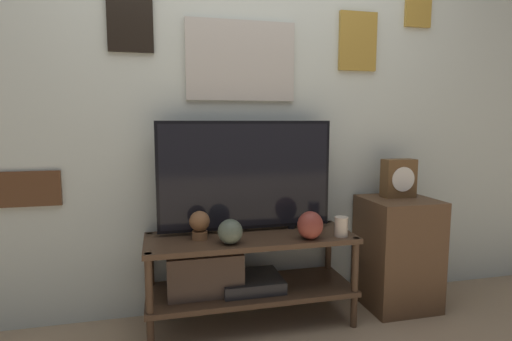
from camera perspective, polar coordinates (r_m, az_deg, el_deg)
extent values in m
cube|color=beige|center=(2.55, -2.17, 10.21)|extent=(6.40, 0.06, 2.70)
cube|color=#B2ADA3|center=(2.53, -2.14, 15.38)|extent=(0.68, 0.02, 0.48)
cube|color=#B2BCC6|center=(2.53, -2.11, 15.40)|extent=(0.64, 0.01, 0.45)
cube|color=olive|center=(2.82, 14.34, 17.44)|extent=(0.26, 0.02, 0.37)
cube|color=#2D2D33|center=(2.81, 14.40, 17.46)|extent=(0.23, 0.01, 0.34)
cube|color=black|center=(2.54, -17.59, 21.11)|extent=(0.25, 0.02, 0.47)
cube|color=slate|center=(2.53, -17.60, 21.15)|extent=(0.22, 0.01, 0.44)
cube|color=#4C2D19|center=(2.59, -30.00, -2.30)|extent=(0.37, 0.02, 0.20)
cube|color=#2D2D33|center=(2.58, -30.04, -2.32)|extent=(0.33, 0.01, 0.16)
cube|color=#422D1E|center=(2.38, -0.76, -9.62)|extent=(1.22, 0.44, 0.03)
cube|color=#422D1E|center=(2.49, -0.75, -16.69)|extent=(1.22, 0.44, 0.03)
cylinder|color=#422D1E|center=(2.24, -14.97, -17.95)|extent=(0.04, 0.04, 0.54)
cylinder|color=#422D1E|center=(2.49, 13.92, -15.30)|extent=(0.04, 0.04, 0.54)
cylinder|color=#422D1E|center=(2.59, -14.79, -14.43)|extent=(0.04, 0.04, 0.54)
cylinder|color=#422D1E|center=(2.81, 10.26, -12.58)|extent=(0.04, 0.04, 0.54)
cube|color=black|center=(2.47, -0.75, -15.63)|extent=(0.36, 0.31, 0.07)
cube|color=#47382D|center=(2.40, -7.37, -14.19)|extent=(0.43, 0.24, 0.24)
cylinder|color=black|center=(2.43, -8.23, -8.78)|extent=(0.05, 0.05, 0.02)
cylinder|color=black|center=(2.54, 5.05, -7.99)|extent=(0.05, 0.05, 0.02)
cube|color=black|center=(2.40, -1.45, -0.68)|extent=(1.06, 0.04, 0.65)
cube|color=black|center=(2.38, -1.37, -0.73)|extent=(1.02, 0.01, 0.62)
sphere|color=#4C5647|center=(2.21, -3.70, -8.71)|extent=(0.14, 0.14, 0.14)
ellipsoid|color=brown|center=(2.31, 7.75, -7.76)|extent=(0.15, 0.14, 0.16)
cylinder|color=#C1B29E|center=(2.40, 12.07, -7.83)|extent=(0.08, 0.08, 0.12)
cylinder|color=brown|center=(2.32, -8.04, -9.13)|extent=(0.09, 0.09, 0.05)
sphere|color=brown|center=(2.30, -8.07, -7.17)|extent=(0.12, 0.12, 0.12)
cube|color=#513823|center=(2.82, 19.53, -10.95)|extent=(0.44, 0.42, 0.71)
cube|color=brown|center=(2.78, 19.69, -1.04)|extent=(0.21, 0.10, 0.25)
cylinder|color=white|center=(2.73, 20.31, -1.19)|extent=(0.16, 0.01, 0.16)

